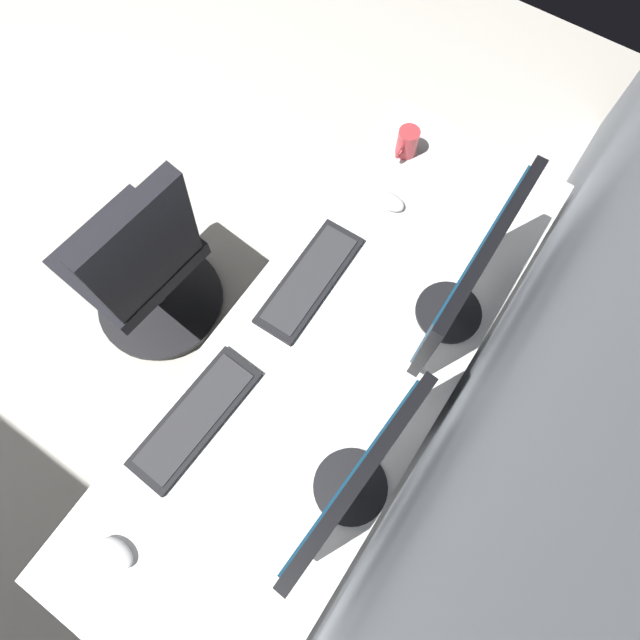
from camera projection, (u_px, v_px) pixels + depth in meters
wall_back at (493, 476)px, 0.83m from camera, size 4.47×0.10×2.60m
desk at (333, 362)px, 1.57m from camera, size 1.89×0.68×0.73m
drawer_pedestal at (363, 352)px, 1.90m from camera, size 0.40×0.51×0.69m
monitor_primary at (355, 481)px, 1.15m from camera, size 0.51×0.20×0.40m
monitor_secondary at (470, 276)px, 1.31m from camera, size 0.53×0.20×0.44m
keyboard_main at (310, 280)px, 1.58m from camera, size 0.42×0.15×0.02m
keyboard_spare at (195, 418)px, 1.42m from camera, size 0.43×0.16×0.02m
mouse_main at (390, 201)px, 1.67m from camera, size 0.06×0.10×0.03m
mouse_spare at (115, 553)px, 1.29m from camera, size 0.06×0.10×0.03m
coffee_mug at (407, 143)px, 1.71m from camera, size 0.11×0.07×0.10m
office_chair at (143, 268)px, 1.91m from camera, size 0.56×0.57×0.97m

